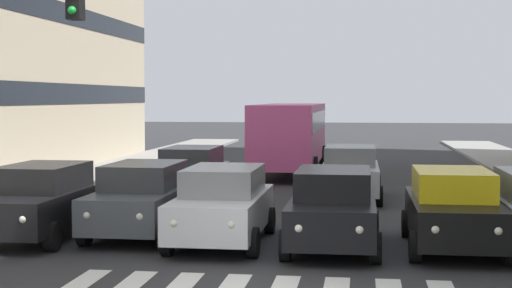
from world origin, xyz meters
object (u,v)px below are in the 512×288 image
object	(u,v)px
car_3	(223,204)
bus_behind_traffic	(291,130)
car_2	(333,208)
car_5	(41,200)
street_lamp_right	(8,59)
car_4	(143,198)
car_row2_0	(350,172)
car_1	(453,209)
car_row2_1	(191,174)

from	to	relation	value
car_3	bus_behind_traffic	bearing A→B (deg)	-90.00
car_2	bus_behind_traffic	xyz separation A→B (m)	(2.49, -16.95, 0.97)
car_2	bus_behind_traffic	world-z (taller)	bus_behind_traffic
car_2	car_5	world-z (taller)	same
car_2	street_lamp_right	size ratio (longest dim) A/B	0.67
car_2	car_4	size ratio (longest dim) A/B	1.00
car_4	car_row2_0	distance (m)	8.65
car_2	car_1	bearing A→B (deg)	-175.27
car_1	car_3	size ratio (longest dim) A/B	1.00
car_1	car_5	distance (m)	9.39
car_4	car_row2_0	world-z (taller)	same
car_4	car_3	bearing A→B (deg)	159.37
car_5	street_lamp_right	size ratio (longest dim) A/B	0.67
car_1	car_4	distance (m)	7.18
car_1	car_4	world-z (taller)	same
car_row2_0	car_row2_1	world-z (taller)	same
car_row2_0	street_lamp_right	bearing A→B (deg)	32.65
car_1	car_2	distance (m)	2.58
car_2	bus_behind_traffic	size ratio (longest dim) A/B	0.42
car_5	car_1	bearing A→B (deg)	179.48
car_5	car_row2_0	size ratio (longest dim) A/B	1.00
car_row2_1	street_lamp_right	bearing A→B (deg)	49.33
car_row2_1	car_3	bearing A→B (deg)	108.26
car_2	car_row2_1	size ratio (longest dim) A/B	1.00
bus_behind_traffic	car_4	bearing A→B (deg)	82.57
car_2	car_row2_0	bearing A→B (deg)	-91.67
car_row2_1	car_row2_0	bearing A→B (deg)	-166.95
car_row2_0	bus_behind_traffic	bearing A→B (deg)	-72.72
car_5	bus_behind_traffic	world-z (taller)	bus_behind_traffic
car_1	car_row2_1	size ratio (longest dim) A/B	1.00
car_row2_0	street_lamp_right	world-z (taller)	street_lamp_right
car_5	bus_behind_traffic	xyz separation A→B (m)	(-4.34, -16.65, 0.97)
car_2	car_5	bearing A→B (deg)	-2.50
car_4	car_5	bearing A→B (deg)	17.21
car_3	car_4	bearing A→B (deg)	-20.63
car_1	street_lamp_right	xyz separation A→B (m)	(11.19, -2.29, 3.42)
car_4	street_lamp_right	bearing A→B (deg)	-20.42
car_3	street_lamp_right	size ratio (longest dim) A/B	0.67
car_4	car_row2_1	size ratio (longest dim) A/B	1.00
car_2	car_4	bearing A→B (deg)	-12.31
car_3	street_lamp_right	xyz separation A→B (m)	(6.14, -2.29, 3.42)
car_row2_1	car_1	bearing A→B (deg)	136.96
car_3	car_2	bearing A→B (deg)	175.09
car_2	car_5	xyz separation A→B (m)	(6.82, -0.30, 0.00)
car_row2_0	street_lamp_right	distance (m)	11.07
car_row2_1	car_5	bearing A→B (deg)	72.78
bus_behind_traffic	car_5	bearing A→B (deg)	75.40
car_2	car_3	size ratio (longest dim) A/B	1.00
car_2	street_lamp_right	distance (m)	9.61
bus_behind_traffic	street_lamp_right	xyz separation A→B (m)	(6.14, 14.44, 2.44)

